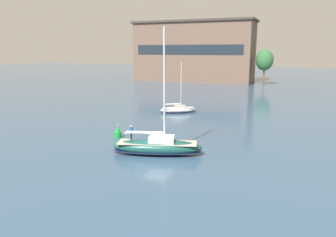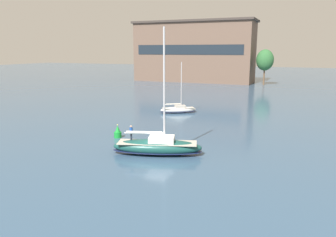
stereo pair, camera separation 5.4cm
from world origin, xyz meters
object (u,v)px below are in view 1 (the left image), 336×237
object	(u,v)px
sailboat_main	(157,146)
channel_buoy	(118,132)
tree_shore_center	(265,60)
sailboat_moored_near_marina	(178,109)

from	to	relation	value
sailboat_main	channel_buoy	world-z (taller)	sailboat_main
channel_buoy	sailboat_main	bearing A→B (deg)	-29.39
tree_shore_center	sailboat_main	world-z (taller)	sailboat_main
sailboat_moored_near_marina	tree_shore_center	bearing A→B (deg)	81.73
tree_shore_center	sailboat_main	size ratio (longest dim) A/B	0.85
tree_shore_center	sailboat_moored_near_marina	distance (m)	56.86
sailboat_moored_near_marina	channel_buoy	world-z (taller)	sailboat_moored_near_marina
tree_shore_center	channel_buoy	world-z (taller)	tree_shore_center
channel_buoy	sailboat_moored_near_marina	bearing A→B (deg)	86.72
tree_shore_center	sailboat_moored_near_marina	world-z (taller)	tree_shore_center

